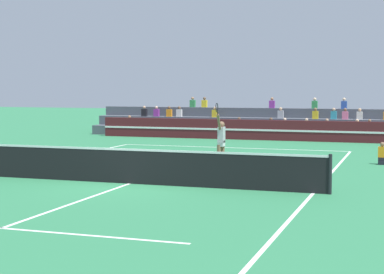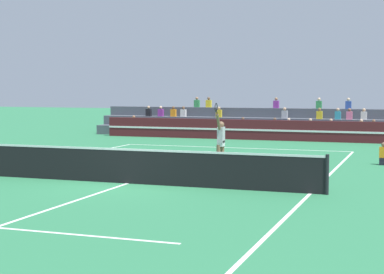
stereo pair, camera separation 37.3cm
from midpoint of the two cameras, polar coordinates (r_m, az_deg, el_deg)
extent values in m
plane|color=#2D7A4C|center=(19.48, -5.21, -4.14)|extent=(120.00, 120.00, 0.00)
cube|color=white|center=(30.61, 4.16, -0.96)|extent=(11.00, 0.10, 0.01)
cube|color=white|center=(17.91, 11.05, -4.96)|extent=(0.10, 23.80, 0.01)
cube|color=white|center=(25.40, 0.88, -2.08)|extent=(8.25, 0.10, 0.01)
cube|color=white|center=(19.48, -5.21, -4.13)|extent=(0.10, 12.85, 0.01)
cylinder|color=black|center=(17.77, 12.51, -3.28)|extent=(0.10, 0.10, 1.10)
cube|color=black|center=(19.41, -5.22, -2.68)|extent=(11.90, 0.02, 1.00)
cube|color=white|center=(19.35, -5.23, -1.12)|extent=(11.90, 0.04, 0.06)
cube|color=#51191E|center=(35.17, 6.23, 0.63)|extent=(18.00, 0.24, 1.10)
cube|color=white|center=(35.05, 6.18, 0.61)|extent=(18.00, 0.02, 0.10)
cube|color=#4C515B|center=(36.43, 6.69, 0.32)|extent=(20.68, 0.95, 0.55)
cube|color=pink|center=(35.38, 16.13, 0.86)|extent=(0.32, 0.22, 0.44)
sphere|color=brown|center=(35.36, 16.14, 1.37)|extent=(0.18, 0.18, 0.18)
cube|color=yellow|center=(38.80, -4.93, 1.33)|extent=(0.32, 0.22, 0.44)
sphere|color=#9E7051|center=(38.78, -4.93, 1.80)|extent=(0.18, 0.18, 0.18)
cube|color=#2D4CA5|center=(35.58, 12.54, 0.95)|extent=(0.32, 0.22, 0.44)
sphere|color=tan|center=(35.56, 12.55, 1.46)|extent=(0.18, 0.18, 0.18)
cube|color=#338C4C|center=(35.73, 10.77, 0.99)|extent=(0.32, 0.22, 0.44)
sphere|color=beige|center=(35.72, 10.78, 1.50)|extent=(0.18, 0.18, 0.18)
cube|color=yellow|center=(35.42, 15.10, 0.88)|extent=(0.32, 0.22, 0.44)
sphere|color=beige|center=(35.41, 15.11, 1.40)|extent=(0.18, 0.18, 0.18)
cube|color=#2D4CA5|center=(36.51, 4.83, 1.13)|extent=(0.32, 0.22, 0.44)
sphere|color=brown|center=(36.49, 4.84, 1.63)|extent=(0.18, 0.18, 0.18)
cube|color=#2D4CA5|center=(35.94, 8.88, 1.03)|extent=(0.32, 0.22, 0.44)
sphere|color=beige|center=(35.92, 8.88, 1.54)|extent=(0.18, 0.18, 0.18)
cube|color=#2D4CA5|center=(36.09, 7.66, 1.06)|extent=(0.32, 0.22, 0.44)
sphere|color=brown|center=(36.07, 7.67, 1.57)|extent=(0.18, 0.18, 0.18)
cube|color=#4C515B|center=(37.34, 7.02, 0.85)|extent=(20.68, 0.95, 1.10)
cube|color=yellow|center=(37.86, 2.69, 2.09)|extent=(0.32, 0.22, 0.44)
sphere|color=tan|center=(37.85, 2.69, 2.58)|extent=(0.18, 0.18, 0.18)
cube|color=teal|center=(36.47, 13.12, 1.89)|extent=(0.32, 0.22, 0.44)
sphere|color=tan|center=(36.45, 13.13, 2.39)|extent=(0.18, 0.18, 0.18)
cube|color=yellow|center=(36.59, 11.55, 1.92)|extent=(0.32, 0.22, 0.44)
sphere|color=brown|center=(36.58, 11.55, 2.42)|extent=(0.18, 0.18, 0.18)
cube|color=black|center=(39.41, -3.61, 2.18)|extent=(0.32, 0.22, 0.44)
sphere|color=tan|center=(39.40, -3.61, 2.65)|extent=(0.18, 0.18, 0.18)
cube|color=orange|center=(38.80, -1.39, 2.16)|extent=(0.32, 0.22, 0.44)
sphere|color=brown|center=(38.79, -1.39, 2.63)|extent=(0.18, 0.18, 0.18)
cube|color=pink|center=(36.40, 14.10, 1.86)|extent=(0.32, 0.22, 0.44)
sphere|color=brown|center=(36.39, 14.11, 2.37)|extent=(0.18, 0.18, 0.18)
cube|color=purple|center=(39.10, -2.52, 2.17)|extent=(0.32, 0.22, 0.44)
sphere|color=beige|center=(39.09, -2.52, 2.64)|extent=(0.18, 0.18, 0.18)
cube|color=#B2B2B7|center=(36.92, 8.52, 1.99)|extent=(0.32, 0.22, 0.44)
sphere|color=tan|center=(36.91, 8.53, 2.48)|extent=(0.18, 0.18, 0.18)
cube|color=silver|center=(38.57, -0.49, 2.14)|extent=(0.32, 0.22, 0.44)
sphere|color=brown|center=(38.56, -0.49, 2.62)|extent=(0.18, 0.18, 0.18)
cube|color=silver|center=(36.34, 15.31, 1.83)|extent=(0.32, 0.22, 0.44)
sphere|color=tan|center=(36.32, 15.33, 2.34)|extent=(0.18, 0.18, 0.18)
cube|color=#4C515B|center=(38.25, 7.33, 1.34)|extent=(20.68, 0.95, 1.65)
cube|color=#338C4C|center=(37.54, 11.50, 2.83)|extent=(0.32, 0.22, 0.44)
sphere|color=beige|center=(37.53, 11.50, 3.31)|extent=(0.18, 0.18, 0.18)
cube|color=yellow|center=(39.03, 1.77, 2.98)|extent=(0.32, 0.22, 0.44)
sphere|color=brown|center=(39.03, 1.77, 3.45)|extent=(0.18, 0.18, 0.18)
cube|color=purple|center=(37.97, 7.77, 2.89)|extent=(0.32, 0.22, 0.44)
sphere|color=#9E7051|center=(37.96, 7.78, 3.38)|extent=(0.18, 0.18, 0.18)
cube|color=#338C4C|center=(39.27, 0.71, 2.99)|extent=(0.32, 0.22, 0.44)
sphere|color=#9E7051|center=(39.26, 0.71, 3.46)|extent=(0.18, 0.18, 0.18)
cube|color=#2D4CA5|center=(37.34, 14.01, 2.77)|extent=(0.32, 0.22, 0.44)
sphere|color=beige|center=(37.34, 14.02, 3.26)|extent=(0.18, 0.18, 0.18)
cube|color=black|center=(25.05, 17.04, -2.25)|extent=(0.28, 0.36, 0.12)
cube|color=black|center=(25.04, 17.05, -1.97)|extent=(0.28, 0.24, 0.18)
cube|color=orange|center=(25.01, 17.06, -1.31)|extent=(0.30, 0.18, 0.40)
sphere|color=brown|center=(24.98, 17.08, -0.65)|extent=(0.17, 0.17, 0.17)
cylinder|color=brown|center=(22.52, 3.18, -1.80)|extent=(0.14, 0.14, 0.90)
cylinder|color=brown|center=(22.33, 2.84, -1.85)|extent=(0.14, 0.14, 0.90)
cube|color=white|center=(22.38, 3.07, -0.58)|extent=(0.21, 0.33, 0.20)
cube|color=#B2B2B7|center=(22.35, 3.08, 0.19)|extent=(0.21, 0.37, 0.56)
sphere|color=brown|center=(22.33, 3.08, 1.11)|extent=(0.22, 0.22, 0.22)
cube|color=white|center=(22.56, 3.27, -2.82)|extent=(0.26, 0.13, 0.09)
cube|color=white|center=(22.37, 2.94, -2.89)|extent=(0.26, 0.13, 0.09)
cylinder|color=brown|center=(22.59, 3.23, 0.08)|extent=(0.09, 0.09, 0.56)
cylinder|color=brown|center=(21.96, 2.84, 1.36)|extent=(0.10, 0.39, 0.56)
cylinder|color=black|center=(21.75, 2.71, 2.24)|extent=(0.04, 0.14, 0.21)
torus|color=black|center=(21.65, 2.65, 2.64)|extent=(0.04, 0.42, 0.42)
sphere|color=#C6DB33|center=(21.50, -4.92, -3.23)|extent=(0.07, 0.07, 0.07)
camera|label=1|loc=(0.19, -89.54, 0.04)|focal=60.00mm
camera|label=2|loc=(0.19, 90.46, -0.04)|focal=60.00mm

